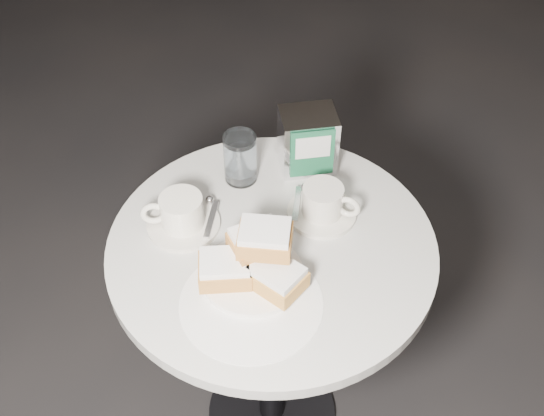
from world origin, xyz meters
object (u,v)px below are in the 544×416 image
(beignet_plate, at_px, (255,262))
(water_glass_left, at_px, (240,159))
(napkin_dispenser, at_px, (308,141))
(water_glass_right, at_px, (312,150))
(cafe_table, at_px, (272,300))
(coffee_cup_left, at_px, (181,215))
(coffee_cup_right, at_px, (323,204))

(beignet_plate, height_order, water_glass_left, beignet_plate)
(napkin_dispenser, bearing_deg, water_glass_right, -30.53)
(water_glass_right, bearing_deg, cafe_table, -109.52)
(cafe_table, relative_size, water_glass_left, 6.10)
(cafe_table, xyz_separation_m, water_glass_right, (0.09, 0.25, 0.25))
(coffee_cup_left, xyz_separation_m, coffee_cup_right, (0.30, 0.04, -0.00))
(beignet_plate, xyz_separation_m, napkin_dispenser, (0.11, 0.34, 0.02))
(cafe_table, bearing_deg, coffee_cup_left, 166.93)
(coffee_cup_right, relative_size, napkin_dispenser, 1.33)
(coffee_cup_right, distance_m, napkin_dispenser, 0.17)
(coffee_cup_left, distance_m, water_glass_right, 0.35)
(beignet_plate, relative_size, coffee_cup_right, 1.27)
(cafe_table, distance_m, coffee_cup_right, 0.27)
(coffee_cup_right, bearing_deg, beignet_plate, -107.85)
(water_glass_left, distance_m, water_glass_right, 0.17)
(napkin_dispenser, bearing_deg, beignet_plate, -117.75)
(coffee_cup_right, bearing_deg, water_glass_right, 117.97)
(coffee_cup_right, distance_m, water_glass_right, 0.16)
(beignet_plate, relative_size, napkin_dispenser, 1.68)
(water_glass_left, bearing_deg, water_glass_right, 15.34)
(water_glass_right, bearing_deg, napkin_dispenser, 159.79)
(coffee_cup_left, distance_m, water_glass_left, 0.20)
(napkin_dispenser, bearing_deg, coffee_cup_left, -153.15)
(cafe_table, distance_m, coffee_cup_left, 0.31)
(cafe_table, height_order, water_glass_left, water_glass_left)
(beignet_plate, distance_m, coffee_cup_left, 0.21)
(cafe_table, distance_m, beignet_plate, 0.27)
(beignet_plate, bearing_deg, coffee_cup_left, 139.37)
(coffee_cup_right, height_order, water_glass_left, water_glass_left)
(coffee_cup_right, relative_size, water_glass_left, 1.60)
(water_glass_left, bearing_deg, napkin_dispenser, 17.62)
(cafe_table, xyz_separation_m, coffee_cup_right, (0.11, 0.09, 0.23))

